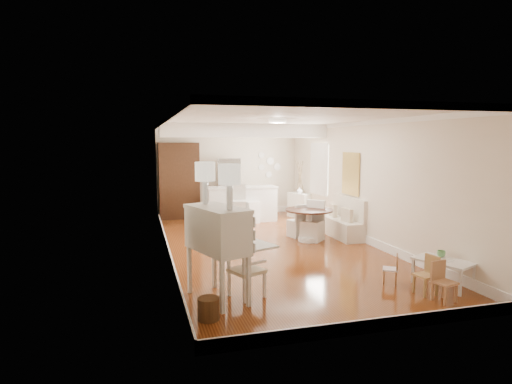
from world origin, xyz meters
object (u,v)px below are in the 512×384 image
slip_chair_far (298,220)px  bar_stool_left (237,206)px  kids_table (443,273)px  slip_chair_near (313,221)px  wicker_basket (209,309)px  breakfast_counter (242,204)px  gustavian_armchair (247,269)px  fridge (240,187)px  secretary_bureau (218,253)px  kids_chair_c (445,282)px  kids_chair_a (426,275)px  pantry_cabinet (179,181)px  kids_chair_b (390,269)px  sideboard (300,205)px  dining_table (309,225)px

slip_chair_far → bar_stool_left: bar_stool_left is taller
kids_table → slip_chair_near: slip_chair_near is taller
wicker_basket → breakfast_counter: 6.98m
gustavian_armchair → fridge: fridge is taller
slip_chair_near → slip_chair_far: 0.52m
fridge → kids_table: bearing=-77.9°
slip_chair_near → slip_chair_far: (-0.19, 0.48, -0.06)m
secretary_bureau → kids_chair_c: secretary_bureau is taller
kids_chair_a → slip_chair_near: slip_chair_near is taller
kids_table → kids_chair_c: bearing=-127.3°
wicker_basket → pantry_cabinet: bearing=87.4°
kids_table → kids_chair_a: size_ratio=1.44×
gustavian_armchair → bar_stool_left: bearing=-35.2°
breakfast_counter → fridge: fridge is taller
secretary_bureau → kids_chair_a: 3.19m
slip_chair_far → kids_table: bearing=87.9°
secretary_bureau → slip_chair_far: 4.51m
slip_chair_far → wicker_basket: bearing=40.8°
kids_chair_a → slip_chair_far: bearing=178.9°
kids_chair_c → gustavian_armchair: bearing=149.6°
kids_chair_c → breakfast_counter: 7.08m
kids_chair_b → sideboard: sideboard is taller
slip_chair_near → bar_stool_left: (-1.35, 2.05, 0.11)m
wicker_basket → bar_stool_left: bearing=73.5°
breakfast_counter → fridge: bearing=79.2°
sideboard → kids_chair_a: bearing=-116.1°
fridge → slip_chair_far: bearing=-79.2°
secretary_bureau → sideboard: 7.21m
secretary_bureau → sideboard: (3.69, 6.18, -0.32)m
gustavian_armchair → slip_chair_near: bearing=-61.0°
wicker_basket → sideboard: 7.92m
secretary_bureau → slip_chair_far: bearing=34.1°
gustavian_armchair → pantry_cabinet: (-0.34, 7.06, 0.73)m
wicker_basket → slip_chair_near: bearing=51.2°
kids_table → dining_table: 3.65m
kids_chair_a → fridge: 7.76m
slip_chair_near → dining_table: bearing=-121.3°
slip_chair_near → slip_chair_far: size_ratio=1.15×
wicker_basket → pantry_cabinet: (0.35, 7.74, 1.00)m
wicker_basket → sideboard: (3.94, 6.86, 0.23)m
gustavian_armchair → kids_chair_a: gustavian_armchair is taller
kids_table → kids_chair_c: 0.71m
fridge → slip_chair_near: bearing=-77.8°
kids_chair_b → pantry_cabinet: bearing=-125.8°
slip_chair_far → slip_chair_near: bearing=96.3°
gustavian_armchair → dining_table: gustavian_armchair is taller
wicker_basket → kids_chair_a: (3.35, 0.05, 0.16)m
kids_chair_c → wicker_basket: bearing=164.3°
slip_chair_near → fridge: (-0.84, 3.87, 0.43)m
secretary_bureau → kids_chair_b: size_ratio=2.80×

